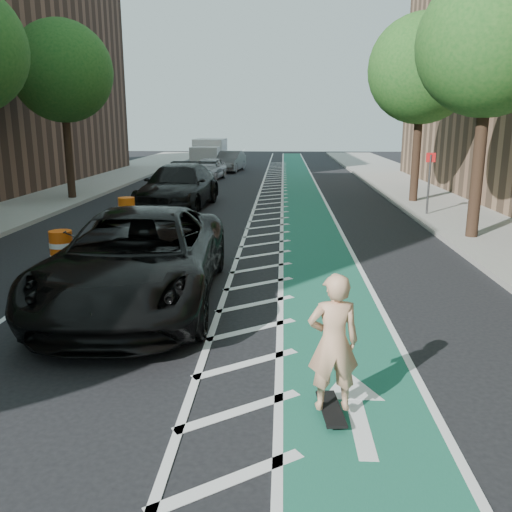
# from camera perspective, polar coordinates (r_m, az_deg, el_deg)

# --- Properties ---
(ground) EXTENTS (120.00, 120.00, 0.00)m
(ground) POSITION_cam_1_polar(r_m,az_deg,el_deg) (9.95, -9.16, -7.55)
(ground) COLOR black
(ground) RESTS_ON ground
(bike_lane) EXTENTS (2.00, 90.00, 0.01)m
(bike_lane) POSITION_cam_1_polar(r_m,az_deg,el_deg) (19.41, 5.69, 3.17)
(bike_lane) COLOR #185441
(bike_lane) RESTS_ON ground
(buffer_strip) EXTENTS (1.40, 90.00, 0.01)m
(buffer_strip) POSITION_cam_1_polar(r_m,az_deg,el_deg) (19.39, 1.25, 3.22)
(buffer_strip) COLOR silver
(buffer_strip) RESTS_ON ground
(sidewalk_right) EXTENTS (5.00, 90.00, 0.15)m
(sidewalk_right) POSITION_cam_1_polar(r_m,az_deg,el_deg) (20.77, 23.94, 2.93)
(sidewalk_right) COLOR gray
(sidewalk_right) RESTS_ON ground
(curb_right) EXTENTS (0.12, 90.00, 0.16)m
(curb_right) POSITION_cam_1_polar(r_m,az_deg,el_deg) (20.01, 17.37, 3.14)
(curb_right) COLOR gray
(curb_right) RESTS_ON ground
(curb_left) EXTENTS (0.12, 90.00, 0.16)m
(curb_left) POSITION_cam_1_polar(r_m,az_deg,el_deg) (21.39, -22.34, 3.39)
(curb_left) COLOR gray
(curb_left) RESTS_ON ground
(tree_r_c) EXTENTS (4.20, 4.20, 7.90)m
(tree_r_c) POSITION_cam_1_polar(r_m,az_deg,el_deg) (18.16, 23.14, 19.72)
(tree_r_c) COLOR #382619
(tree_r_c) RESTS_ON ground
(tree_r_d) EXTENTS (4.20, 4.20, 7.90)m
(tree_r_d) POSITION_cam_1_polar(r_m,az_deg,el_deg) (25.82, 16.86, 18.19)
(tree_r_d) COLOR #382619
(tree_r_d) RESTS_ON ground
(tree_l_d) EXTENTS (4.20, 4.20, 7.90)m
(tree_l_d) POSITION_cam_1_polar(r_m,az_deg,el_deg) (27.03, -19.68, 17.77)
(tree_l_d) COLOR #382619
(tree_l_d) RESTS_ON ground
(sign_post) EXTENTS (0.35, 0.08, 2.47)m
(sign_post) POSITION_cam_1_polar(r_m,az_deg,el_deg) (21.89, 17.74, 7.36)
(sign_post) COLOR #4C4C4C
(sign_post) RESTS_ON ground
(skateboard) EXTENTS (0.34, 0.90, 0.12)m
(skateboard) POSITION_cam_1_polar(r_m,az_deg,el_deg) (7.16, 7.88, -15.66)
(skateboard) COLOR black
(skateboard) RESTS_ON ground
(skateboarder) EXTENTS (0.68, 0.48, 1.76)m
(skateboarder) POSITION_cam_1_polar(r_m,az_deg,el_deg) (6.76, 8.14, -8.99)
(skateboarder) COLOR tan
(skateboarder) RESTS_ON skateboard
(suv_near) EXTENTS (3.42, 6.90, 1.88)m
(suv_near) POSITION_cam_1_polar(r_m,az_deg,el_deg) (11.18, -12.32, -0.22)
(suv_near) COLOR black
(suv_near) RESTS_ON ground
(suv_far) EXTENTS (3.01, 6.54, 1.85)m
(suv_far) POSITION_cam_1_polar(r_m,az_deg,el_deg) (23.40, -8.13, 7.22)
(suv_far) COLOR black
(suv_far) RESTS_ON ground
(car_silver) EXTENTS (2.18, 4.35, 1.42)m
(car_silver) POSITION_cam_1_polar(r_m,az_deg,el_deg) (35.02, -5.02, 9.15)
(car_silver) COLOR #A7A7AC
(car_silver) RESTS_ON ground
(car_grey) EXTENTS (2.13, 4.69, 1.49)m
(car_grey) POSITION_cam_1_polar(r_m,az_deg,el_deg) (40.91, -2.76, 9.92)
(car_grey) COLOR #57585C
(car_grey) RESTS_ON ground
(box_truck) EXTENTS (2.54, 5.38, 2.21)m
(box_truck) POSITION_cam_1_polar(r_m,az_deg,el_deg) (46.06, -4.97, 10.68)
(box_truck) COLOR silver
(box_truck) RESTS_ON ground
(barrel_a) EXTENTS (0.72, 0.72, 0.98)m
(barrel_a) POSITION_cam_1_polar(r_m,az_deg,el_deg) (14.43, -19.77, 0.50)
(barrel_a) COLOR #D84E0B
(barrel_a) RESTS_ON ground
(barrel_b) EXTENTS (0.74, 0.74, 1.01)m
(barrel_b) POSITION_cam_1_polar(r_m,az_deg,el_deg) (19.88, -13.43, 4.49)
(barrel_b) COLOR #E45A0C
(barrel_b) RESTS_ON ground
(barrel_c) EXTENTS (0.58, 0.58, 0.79)m
(barrel_c) POSITION_cam_1_polar(r_m,az_deg,el_deg) (24.52, -11.46, 6.09)
(barrel_c) COLOR orange
(barrel_c) RESTS_ON ground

